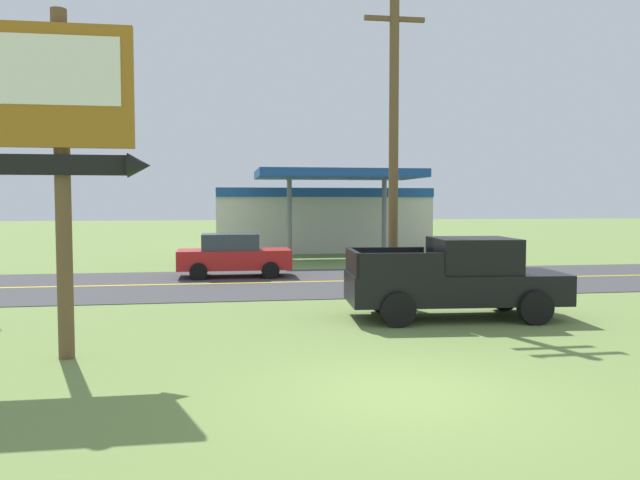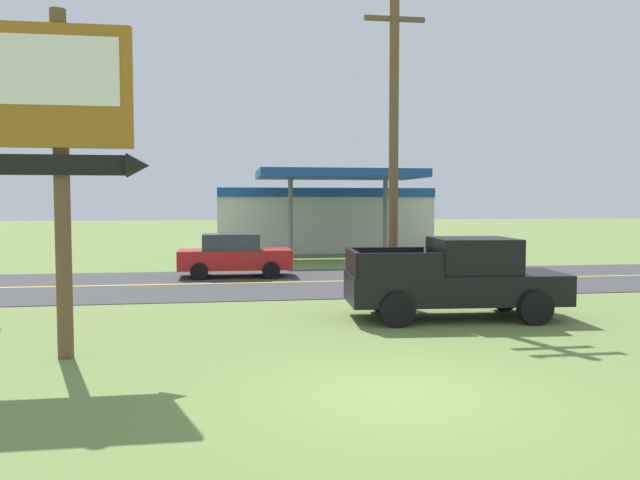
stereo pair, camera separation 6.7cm
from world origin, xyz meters
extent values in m
plane|color=olive|center=(0.00, 0.00, 0.00)|extent=(180.00, 180.00, 0.00)
cube|color=#3D3D3F|center=(0.00, 13.00, 0.01)|extent=(140.00, 8.00, 0.02)
cube|color=gold|center=(0.00, 13.00, 0.02)|extent=(126.00, 0.20, 0.01)
cylinder|color=brown|center=(-5.44, 2.98, 3.11)|extent=(0.28, 0.28, 6.23)
cube|color=#996019|center=(-5.44, 2.80, 4.86)|extent=(2.56, 0.16, 2.14)
cube|color=white|center=(-5.44, 2.71, 5.11)|extent=(2.15, 0.03, 1.20)
cube|color=black|center=(-5.44, 2.80, 3.49)|extent=(2.31, 0.12, 0.36)
cone|color=black|center=(-4.09, 2.80, 3.49)|extent=(0.40, 0.44, 0.44)
cylinder|color=brown|center=(2.00, 7.82, 4.52)|extent=(0.26, 0.26, 9.04)
cube|color=brown|center=(2.00, 7.82, 7.74)|extent=(1.66, 0.12, 0.12)
cube|color=beige|center=(3.06, 27.99, 1.80)|extent=(12.00, 6.00, 3.60)
cube|color=#19478C|center=(3.06, 24.94, 3.35)|extent=(12.00, 0.12, 0.50)
cube|color=#19478C|center=(3.06, 21.99, 4.20)|extent=(8.00, 5.00, 0.40)
cylinder|color=slate|center=(0.66, 21.99, 2.10)|extent=(0.24, 0.24, 4.20)
cylinder|color=slate|center=(5.46, 21.99, 2.10)|extent=(0.24, 0.24, 4.20)
cube|color=black|center=(2.96, 5.68, 0.76)|extent=(5.32, 2.31, 0.72)
cube|color=black|center=(3.41, 5.65, 1.54)|extent=(2.02, 1.92, 0.84)
cube|color=#28333D|center=(4.30, 5.59, 1.54)|extent=(0.21, 1.66, 0.71)
cube|color=black|center=(1.50, 6.70, 1.40)|extent=(1.95, 0.25, 0.56)
cube|color=black|center=(1.38, 4.86, 1.40)|extent=(1.95, 0.25, 0.56)
cube|color=black|center=(0.47, 5.85, 1.40)|extent=(0.25, 1.88, 0.56)
cylinder|color=black|center=(4.64, 6.55, 0.40)|extent=(0.82, 0.33, 0.80)
cylinder|color=black|center=(4.50, 4.59, 0.40)|extent=(0.82, 0.33, 0.80)
cylinder|color=black|center=(1.42, 6.76, 0.40)|extent=(0.82, 0.33, 0.80)
cylinder|color=black|center=(1.29, 4.81, 0.40)|extent=(0.82, 0.33, 0.80)
cube|color=red|center=(-2.18, 15.00, 0.68)|extent=(4.20, 1.76, 0.72)
cube|color=#2D3842|center=(-2.33, 15.00, 1.34)|extent=(2.10, 1.56, 0.60)
cylinder|color=black|center=(-0.88, 15.88, 0.32)|extent=(0.64, 0.24, 0.64)
cylinder|color=black|center=(-0.88, 14.12, 0.32)|extent=(0.64, 0.24, 0.64)
cylinder|color=black|center=(-3.48, 15.88, 0.32)|extent=(0.64, 0.24, 0.64)
cylinder|color=black|center=(-3.48, 14.12, 0.32)|extent=(0.64, 0.24, 0.64)
camera|label=1|loc=(-2.64, -8.90, 2.84)|focal=35.42mm
camera|label=2|loc=(-2.57, -8.91, 2.84)|focal=35.42mm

